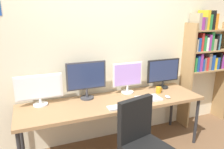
{
  "coord_description": "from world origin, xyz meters",
  "views": [
    {
      "loc": [
        -1.0,
        -1.87,
        1.86
      ],
      "look_at": [
        0.0,
        0.65,
        1.09
      ],
      "focal_mm": 34.69,
      "sensor_mm": 36.0,
      "label": 1
    }
  ],
  "objects_px": {
    "monitor_center_left": "(86,78)",
    "computer_mouse": "(168,97)",
    "desk": "(113,104)",
    "keyboard_main": "(120,107)",
    "laptop_closed": "(149,98)",
    "bookshelf": "(206,54)",
    "monitor_far_left": "(39,89)",
    "coffee_mug": "(159,90)",
    "monitor_center_right": "(127,77)",
    "monitor_far_right": "(163,72)"
  },
  "relations": [
    {
      "from": "monitor_center_left",
      "to": "monitor_far_left",
      "type": "bearing_deg",
      "value": -180.0
    },
    {
      "from": "monitor_far_left",
      "to": "keyboard_main",
      "type": "distance_m",
      "value": 1.03
    },
    {
      "from": "bookshelf",
      "to": "keyboard_main",
      "type": "height_order",
      "value": "bookshelf"
    },
    {
      "from": "bookshelf",
      "to": "monitor_center_left",
      "type": "distance_m",
      "value": 2.04
    },
    {
      "from": "coffee_mug",
      "to": "laptop_closed",
      "type": "bearing_deg",
      "value": -148.54
    },
    {
      "from": "computer_mouse",
      "to": "laptop_closed",
      "type": "xyz_separation_m",
      "value": [
        -0.27,
        0.05,
        -0.0
      ]
    },
    {
      "from": "bookshelf",
      "to": "coffee_mug",
      "type": "xyz_separation_m",
      "value": [
        -1.0,
        -0.19,
        -0.43
      ]
    },
    {
      "from": "keyboard_main",
      "to": "laptop_closed",
      "type": "height_order",
      "value": "laptop_closed"
    },
    {
      "from": "bookshelf",
      "to": "computer_mouse",
      "type": "xyz_separation_m",
      "value": [
        -1.0,
        -0.41,
        -0.46
      ]
    },
    {
      "from": "monitor_center_left",
      "to": "monitor_far_right",
      "type": "bearing_deg",
      "value": -0.0
    },
    {
      "from": "desk",
      "to": "bookshelf",
      "type": "relative_size",
      "value": 1.29
    },
    {
      "from": "monitor_center_right",
      "to": "keyboard_main",
      "type": "xyz_separation_m",
      "value": [
        -0.3,
        -0.44,
        -0.24
      ]
    },
    {
      "from": "coffee_mug",
      "to": "monitor_far_right",
      "type": "bearing_deg",
      "value": 43.89
    },
    {
      "from": "bookshelf",
      "to": "computer_mouse",
      "type": "relative_size",
      "value": 19.85
    },
    {
      "from": "bookshelf",
      "to": "coffee_mug",
      "type": "height_order",
      "value": "bookshelf"
    },
    {
      "from": "computer_mouse",
      "to": "laptop_closed",
      "type": "height_order",
      "value": "computer_mouse"
    },
    {
      "from": "monitor_far_left",
      "to": "monitor_center_left",
      "type": "distance_m",
      "value": 0.61
    },
    {
      "from": "desk",
      "to": "laptop_closed",
      "type": "xyz_separation_m",
      "value": [
        0.46,
        -0.13,
        0.06
      ]
    },
    {
      "from": "laptop_closed",
      "to": "monitor_far_left",
      "type": "bearing_deg",
      "value": 168.94
    },
    {
      "from": "desk",
      "to": "computer_mouse",
      "type": "distance_m",
      "value": 0.75
    },
    {
      "from": "desk",
      "to": "laptop_closed",
      "type": "relative_size",
      "value": 7.69
    },
    {
      "from": "bookshelf",
      "to": "keyboard_main",
      "type": "xyz_separation_m",
      "value": [
        -1.73,
        -0.46,
        -0.47
      ]
    },
    {
      "from": "computer_mouse",
      "to": "coffee_mug",
      "type": "relative_size",
      "value": 0.91
    },
    {
      "from": "monitor_far_left",
      "to": "keyboard_main",
      "type": "relative_size",
      "value": 1.77
    },
    {
      "from": "monitor_far_left",
      "to": "coffee_mug",
      "type": "relative_size",
      "value": 5.4
    },
    {
      "from": "monitor_far_right",
      "to": "keyboard_main",
      "type": "xyz_separation_m",
      "value": [
        -0.91,
        -0.44,
        -0.24
      ]
    },
    {
      "from": "desk",
      "to": "monitor_center_right",
      "type": "height_order",
      "value": "monitor_center_right"
    },
    {
      "from": "bookshelf",
      "to": "monitor_center_left",
      "type": "xyz_separation_m",
      "value": [
        -2.03,
        -0.02,
        -0.18
      ]
    },
    {
      "from": "desk",
      "to": "coffee_mug",
      "type": "height_order",
      "value": "coffee_mug"
    },
    {
      "from": "desk",
      "to": "monitor_center_right",
      "type": "distance_m",
      "value": 0.47
    },
    {
      "from": "desk",
      "to": "coffee_mug",
      "type": "distance_m",
      "value": 0.73
    },
    {
      "from": "bookshelf",
      "to": "monitor_far_left",
      "type": "relative_size",
      "value": 3.33
    },
    {
      "from": "monitor_far_right",
      "to": "computer_mouse",
      "type": "xyz_separation_m",
      "value": [
        -0.18,
        -0.39,
        -0.24
      ]
    },
    {
      "from": "computer_mouse",
      "to": "desk",
      "type": "bearing_deg",
      "value": 166.14
    },
    {
      "from": "bookshelf",
      "to": "monitor_center_right",
      "type": "relative_size",
      "value": 4.27
    },
    {
      "from": "desk",
      "to": "keyboard_main",
      "type": "relative_size",
      "value": 7.6
    },
    {
      "from": "monitor_center_right",
      "to": "coffee_mug",
      "type": "bearing_deg",
      "value": -22.72
    },
    {
      "from": "monitor_center_left",
      "to": "laptop_closed",
      "type": "bearing_deg",
      "value": -23.81
    },
    {
      "from": "desk",
      "to": "keyboard_main",
      "type": "distance_m",
      "value": 0.24
    },
    {
      "from": "monitor_center_left",
      "to": "computer_mouse",
      "type": "relative_size",
      "value": 5.58
    },
    {
      "from": "keyboard_main",
      "to": "monitor_center_right",
      "type": "bearing_deg",
      "value": 55.56
    },
    {
      "from": "monitor_center_right",
      "to": "keyboard_main",
      "type": "relative_size",
      "value": 1.38
    },
    {
      "from": "desk",
      "to": "laptop_closed",
      "type": "distance_m",
      "value": 0.48
    },
    {
      "from": "keyboard_main",
      "to": "desk",
      "type": "bearing_deg",
      "value": 90.0
    },
    {
      "from": "bookshelf",
      "to": "laptop_closed",
      "type": "height_order",
      "value": "bookshelf"
    },
    {
      "from": "monitor_far_left",
      "to": "laptop_closed",
      "type": "height_order",
      "value": "monitor_far_left"
    },
    {
      "from": "desk",
      "to": "monitor_far_left",
      "type": "height_order",
      "value": "monitor_far_left"
    },
    {
      "from": "monitor_center_right",
      "to": "laptop_closed",
      "type": "height_order",
      "value": "monitor_center_right"
    },
    {
      "from": "keyboard_main",
      "to": "computer_mouse",
      "type": "xyz_separation_m",
      "value": [
        0.73,
        0.05,
        0.01
      ]
    },
    {
      "from": "monitor_far_left",
      "to": "monitor_center_left",
      "type": "xyz_separation_m",
      "value": [
        0.61,
        0.0,
        0.08
      ]
    }
  ]
}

